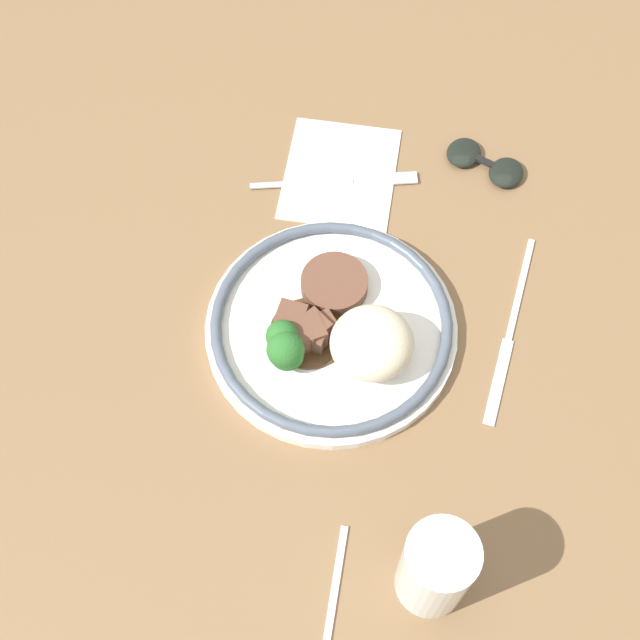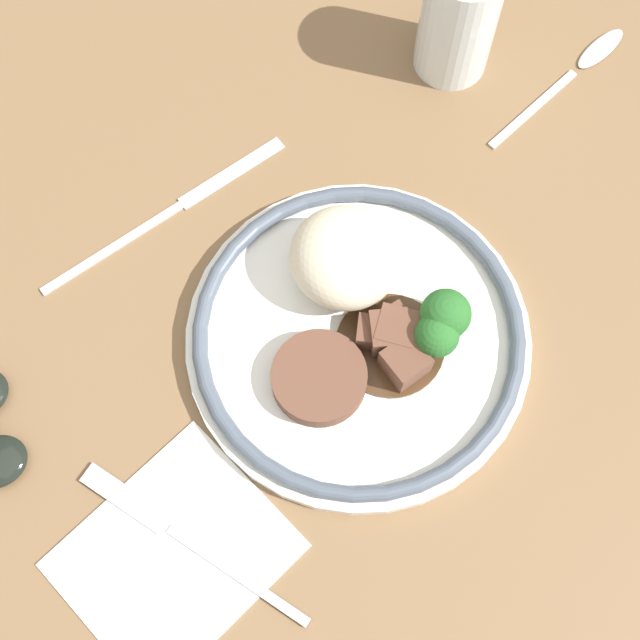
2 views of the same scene
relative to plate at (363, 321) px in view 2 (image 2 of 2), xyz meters
The scene contains 8 objects.
ground_plane 0.08m from the plate, 102.47° to the left, with size 8.00×8.00×0.00m, color #5B5651.
dining_table 0.07m from the plate, 102.47° to the left, with size 1.48×1.03×0.05m.
napkin 0.22m from the plate, behind, with size 0.17×0.15×0.00m.
plate is the anchor object (origin of this frame).
juice_glass 0.27m from the plate, 18.84° to the left, with size 0.06×0.06×0.11m.
fork 0.21m from the plate, behind, with size 0.02×0.20×0.00m.
knife 0.19m from the plate, 91.93° to the left, with size 0.23×0.08×0.00m.
spoon 0.32m from the plate, ahead, with size 0.17×0.04×0.01m.
Camera 2 is at (-0.20, -0.16, 0.71)m, focal length 50.00 mm.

